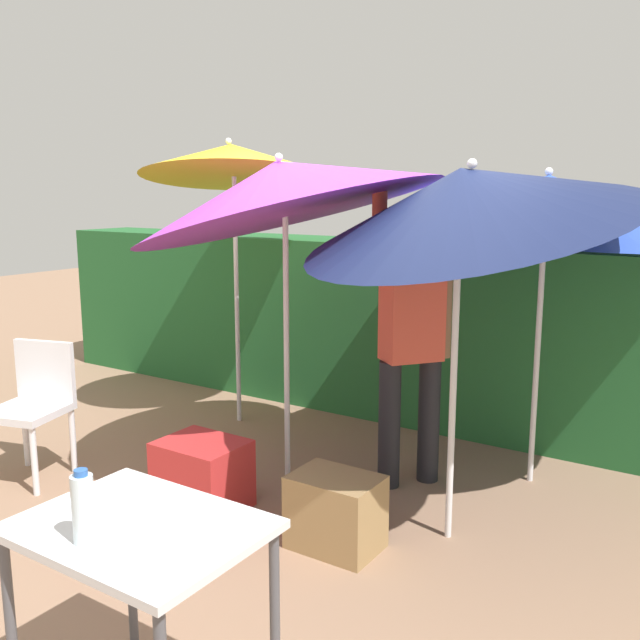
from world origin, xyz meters
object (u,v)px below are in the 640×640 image
(crate_cardboard, at_px, (336,512))
(umbrella_navy, at_px, (282,189))
(umbrella_orange, at_px, (231,161))
(cooler_box, at_px, (202,475))
(umbrella_yellow, at_px, (547,205))
(folding_table, at_px, (140,551))
(chair_plastic, at_px, (34,401))
(person_vendor, at_px, (411,342))
(umbrella_rainbow, at_px, (465,199))
(bottle_water, at_px, (83,508))

(crate_cardboard, bearing_deg, umbrella_navy, 142.78)
(umbrella_orange, height_order, umbrella_navy, umbrella_orange)
(umbrella_navy, relative_size, cooler_box, 4.66)
(umbrella_yellow, relative_size, folding_table, 2.55)
(chair_plastic, bearing_deg, person_vendor, 30.43)
(umbrella_rainbow, height_order, folding_table, umbrella_rainbow)
(umbrella_rainbow, relative_size, chair_plastic, 2.56)
(umbrella_rainbow, distance_m, chair_plastic, 3.03)
(person_vendor, relative_size, chair_plastic, 2.11)
(cooler_box, relative_size, bottle_water, 2.07)
(umbrella_rainbow, distance_m, cooler_box, 2.19)
(umbrella_orange, height_order, cooler_box, umbrella_orange)
(person_vendor, height_order, bottle_water, person_vendor)
(person_vendor, xyz_separation_m, folding_table, (0.18, -2.41, -0.25))
(folding_table, bearing_deg, bottle_water, -105.14)
(umbrella_rainbow, bearing_deg, chair_plastic, -165.26)
(person_vendor, bearing_deg, folding_table, -85.73)
(umbrella_yellow, bearing_deg, person_vendor, -143.78)
(person_vendor, bearing_deg, umbrella_rainbow, -45.37)
(umbrella_orange, bearing_deg, crate_cardboard, -36.48)
(umbrella_rainbow, xyz_separation_m, folding_table, (-0.36, -1.86, -1.14))
(umbrella_orange, relative_size, chair_plastic, 2.66)
(bottle_water, bearing_deg, umbrella_orange, 122.40)
(chair_plastic, bearing_deg, bottle_water, -31.00)
(folding_table, relative_size, bottle_water, 3.33)
(umbrella_yellow, relative_size, chair_plastic, 2.29)
(umbrella_rainbow, xyz_separation_m, umbrella_navy, (-1.23, 0.15, 0.05))
(cooler_box, distance_m, folding_table, 1.83)
(cooler_box, bearing_deg, umbrella_yellow, 44.01)
(cooler_box, bearing_deg, bottle_water, -57.83)
(cooler_box, relative_size, crate_cardboard, 1.08)
(umbrella_navy, xyz_separation_m, chair_plastic, (-1.41, -0.84, -1.37))
(person_vendor, bearing_deg, umbrella_navy, -150.36)
(person_vendor, distance_m, crate_cardboard, 1.21)
(umbrella_orange, relative_size, umbrella_navy, 1.02)
(umbrella_yellow, distance_m, folding_table, 3.12)
(umbrella_yellow, height_order, umbrella_navy, umbrella_navy)
(person_vendor, bearing_deg, umbrella_orange, 168.47)
(person_vendor, xyz_separation_m, crate_cardboard, (0.05, -0.96, -0.74))
(umbrella_orange, height_order, person_vendor, umbrella_orange)
(umbrella_yellow, distance_m, chair_plastic, 3.49)
(umbrella_orange, xyz_separation_m, cooler_box, (0.86, -1.35, -1.89))
(umbrella_rainbow, relative_size, umbrella_orange, 0.96)
(cooler_box, height_order, crate_cardboard, cooler_box)
(cooler_box, distance_m, crate_cardboard, 0.92)
(umbrella_rainbow, distance_m, crate_cardboard, 1.75)
(umbrella_orange, relative_size, folding_table, 2.96)
(chair_plastic, bearing_deg, cooler_box, 11.22)
(chair_plastic, distance_m, crate_cardboard, 2.19)
(umbrella_rainbow, xyz_separation_m, person_vendor, (-0.54, 0.54, -0.89))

